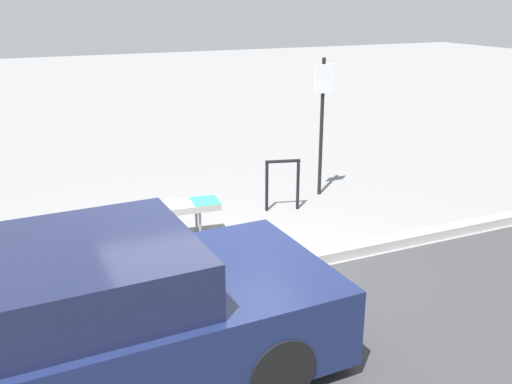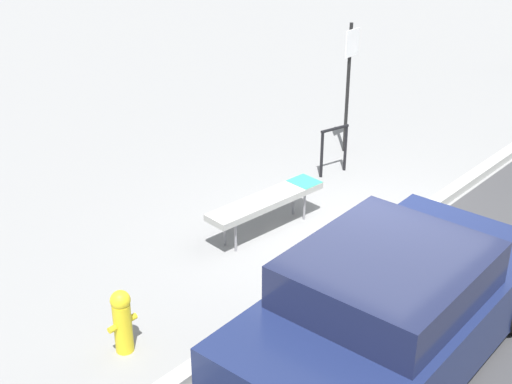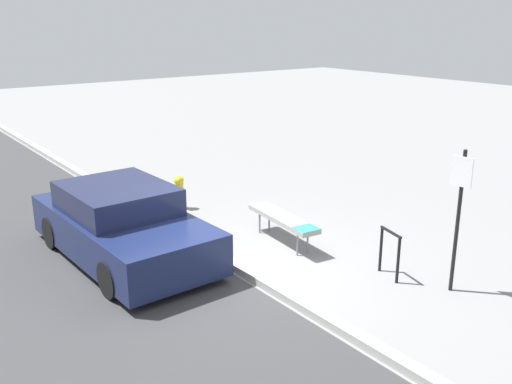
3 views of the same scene
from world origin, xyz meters
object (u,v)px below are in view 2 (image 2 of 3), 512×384
object	(u,v)px
sign_post	(349,76)
fire_hydrant	(122,319)
parked_car_near	(391,307)
bench	(267,201)
bike_rack	(334,146)

from	to	relation	value
sign_post	fire_hydrant	xyz separation A→B (m)	(-6.18, -1.45, -0.98)
sign_post	parked_car_near	xyz separation A→B (m)	(-4.35, -3.63, -0.76)
bench	fire_hydrant	size ratio (longest dim) A/B	2.53
parked_car_near	sign_post	bearing A→B (deg)	38.10
sign_post	parked_car_near	distance (m)	5.72
fire_hydrant	bike_rack	bearing A→B (deg)	11.20
bench	parked_car_near	world-z (taller)	parked_car_near
bike_rack	fire_hydrant	xyz separation A→B (m)	(-5.26, -1.04, -0.09)
sign_post	bench	bearing A→B (deg)	-164.48
parked_car_near	fire_hydrant	bearing A→B (deg)	128.31
bench	fire_hydrant	xyz separation A→B (m)	(-3.02, -0.58, -0.08)
bench	bike_rack	distance (m)	2.28
bench	bike_rack	xyz separation A→B (m)	(2.23, 0.47, 0.02)
bench	sign_post	distance (m)	3.40
sign_post	parked_car_near	world-z (taller)	sign_post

